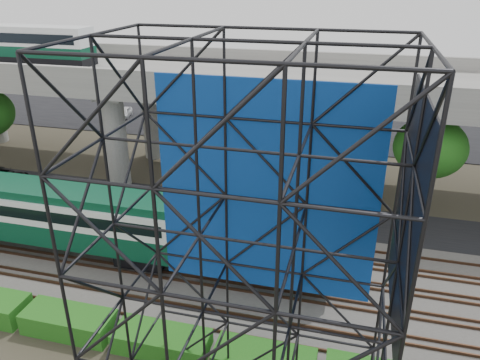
# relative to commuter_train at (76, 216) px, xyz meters

# --- Properties ---
(ground) EXTENTS (140.00, 140.00, 0.00)m
(ground) POSITION_rel_commuter_train_xyz_m (7.24, -2.00, -2.88)
(ground) COLOR #474233
(ground) RESTS_ON ground
(ballast_bed) EXTENTS (90.00, 12.00, 0.20)m
(ballast_bed) POSITION_rel_commuter_train_xyz_m (7.24, 0.00, -2.78)
(ballast_bed) COLOR slate
(ballast_bed) RESTS_ON ground
(service_road) EXTENTS (90.00, 5.00, 0.08)m
(service_road) POSITION_rel_commuter_train_xyz_m (7.24, 8.50, -2.84)
(service_road) COLOR black
(service_road) RESTS_ON ground
(parking_lot) EXTENTS (90.00, 18.00, 0.08)m
(parking_lot) POSITION_rel_commuter_train_xyz_m (7.24, 32.00, -2.84)
(parking_lot) COLOR black
(parking_lot) RESTS_ON ground
(harbor_water) EXTENTS (140.00, 40.00, 0.03)m
(harbor_water) POSITION_rel_commuter_train_xyz_m (7.24, 54.00, -2.87)
(harbor_water) COLOR slate
(harbor_water) RESTS_ON ground
(rail_tracks) EXTENTS (90.00, 9.52, 0.16)m
(rail_tracks) POSITION_rel_commuter_train_xyz_m (7.24, -0.00, -2.60)
(rail_tracks) COLOR #472D1E
(rail_tracks) RESTS_ON ballast_bed
(commuter_train) EXTENTS (29.30, 3.06, 4.30)m
(commuter_train) POSITION_rel_commuter_train_xyz_m (0.00, 0.00, 0.00)
(commuter_train) COLOR black
(commuter_train) RESTS_ON rail_tracks
(overpass) EXTENTS (80.00, 12.00, 12.40)m
(overpass) POSITION_rel_commuter_train_xyz_m (5.80, 14.00, 5.33)
(overpass) COLOR #9E9B93
(overpass) RESTS_ON ground
(scaffold_tower) EXTENTS (9.36, 6.36, 15.00)m
(scaffold_tower) POSITION_rel_commuter_train_xyz_m (13.26, -9.98, 4.59)
(scaffold_tower) COLOR black
(scaffold_tower) RESTS_ON ground
(hedge_strip) EXTENTS (34.60, 1.80, 1.20)m
(hedge_strip) POSITION_rel_commuter_train_xyz_m (8.25, -6.30, -2.32)
(hedge_strip) COLOR #155C15
(hedge_strip) RESTS_ON ground
(trees) EXTENTS (40.94, 16.94, 7.69)m
(trees) POSITION_rel_commuter_train_xyz_m (2.57, 14.17, 2.69)
(trees) COLOR #382314
(trees) RESTS_ON ground
(suv) EXTENTS (5.33, 2.46, 1.48)m
(suv) POSITION_rel_commuter_train_xyz_m (-12.47, 7.72, -2.06)
(suv) COLOR black
(suv) RESTS_ON service_road
(parked_cars) EXTENTS (37.44, 9.50, 1.21)m
(parked_cars) POSITION_rel_commuter_train_xyz_m (7.32, 31.57, -2.21)
(parked_cars) COLOR silver
(parked_cars) RESTS_ON parking_lot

